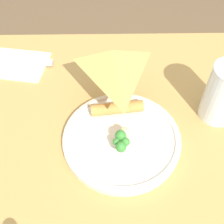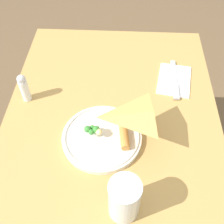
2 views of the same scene
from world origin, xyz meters
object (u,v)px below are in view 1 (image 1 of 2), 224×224
milk_glass (223,95)px  napkin_folded (15,64)px  butter_knife (18,63)px  plate_pizza (122,137)px  dining_table (97,161)px

milk_glass → napkin_folded: size_ratio=0.74×
milk_glass → butter_knife: 0.48m
plate_pizza → napkin_folded: (0.26, -0.23, -0.01)m
dining_table → napkin_folded: size_ratio=5.65×
milk_glass → napkin_folded: bearing=-19.7°
dining_table → butter_knife: (0.19, -0.21, 0.13)m
milk_glass → butter_knife: (0.45, -0.16, -0.05)m
dining_table → milk_glass: 0.32m
dining_table → milk_glass: size_ratio=7.64×
dining_table → napkin_folded: bearing=-45.7°
dining_table → milk_glass: milk_glass is taller
napkin_folded → dining_table: bearing=134.3°
napkin_folded → plate_pizza: bearing=137.9°
napkin_folded → milk_glass: bearing=160.3°
plate_pizza → milk_glass: 0.22m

